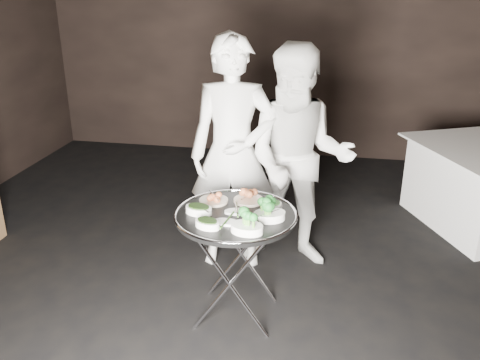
% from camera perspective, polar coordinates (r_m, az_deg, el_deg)
% --- Properties ---
extents(floor, '(6.00, 7.00, 0.05)m').
position_cam_1_polar(floor, '(3.74, -1.83, -14.45)').
color(floor, black).
rests_on(floor, ground).
extents(wall_back, '(6.00, 0.05, 3.00)m').
position_cam_1_polar(wall_back, '(6.54, 4.94, 15.69)').
color(wall_back, black).
rests_on(wall_back, floor).
extents(tray_stand, '(0.51, 0.44, 0.76)m').
position_cam_1_polar(tray_stand, '(3.43, -0.47, -9.12)').
color(tray_stand, silver).
rests_on(tray_stand, floor).
extents(serving_tray, '(0.79, 0.79, 0.04)m').
position_cam_1_polar(serving_tray, '(3.27, -0.49, -3.99)').
color(serving_tray, black).
rests_on(serving_tray, tray_stand).
extents(potato_plate_a, '(0.20, 0.20, 0.07)m').
position_cam_1_polar(potato_plate_a, '(3.42, -2.98, -1.98)').
color(potato_plate_a, beige).
rests_on(potato_plate_a, serving_tray).
extents(potato_plate_b, '(0.20, 0.20, 0.07)m').
position_cam_1_polar(potato_plate_b, '(3.43, 0.98, -1.93)').
color(potato_plate_b, beige).
rests_on(potato_plate_b, serving_tray).
extents(greens_bowl, '(0.11, 0.11, 0.06)m').
position_cam_1_polar(greens_bowl, '(3.33, 3.75, -2.77)').
color(greens_bowl, white).
rests_on(greens_bowl, serving_tray).
extents(asparagus_plate_a, '(0.18, 0.13, 0.03)m').
position_cam_1_polar(asparagus_plate_a, '(3.27, -0.36, -3.48)').
color(asparagus_plate_a, white).
rests_on(asparagus_plate_a, serving_tray).
extents(asparagus_plate_b, '(0.17, 0.11, 0.03)m').
position_cam_1_polar(asparagus_plate_b, '(3.13, -1.47, -4.67)').
color(asparagus_plate_b, white).
rests_on(asparagus_plate_b, serving_tray).
extents(spinach_bowl_a, '(0.20, 0.15, 0.07)m').
position_cam_1_polar(spinach_bowl_a, '(3.26, -4.65, -3.23)').
color(spinach_bowl_a, white).
rests_on(spinach_bowl_a, serving_tray).
extents(spinach_bowl_b, '(0.19, 0.16, 0.07)m').
position_cam_1_polar(spinach_bowl_b, '(3.09, -3.68, -4.81)').
color(spinach_bowl_b, white).
rests_on(spinach_bowl_b, serving_tray).
extents(broccoli_bowl_a, '(0.24, 0.21, 0.08)m').
position_cam_1_polar(broccoli_bowl_a, '(3.18, 3.35, -3.83)').
color(broccoli_bowl_a, white).
rests_on(broccoli_bowl_a, serving_tray).
extents(broccoli_bowl_b, '(0.22, 0.17, 0.08)m').
position_cam_1_polar(broccoli_bowl_b, '(3.02, 0.78, -5.25)').
color(broccoli_bowl_b, white).
rests_on(broccoli_bowl_b, serving_tray).
extents(serving_utensils, '(0.58, 0.41, 0.01)m').
position_cam_1_polar(serving_utensils, '(3.30, 0.02, -2.59)').
color(serving_utensils, silver).
rests_on(serving_utensils, serving_tray).
extents(waiter_left, '(0.72, 0.52, 1.83)m').
position_cam_1_polar(waiter_left, '(3.91, -0.78, 2.86)').
color(waiter_left, white).
rests_on(waiter_left, floor).
extents(waiter_right, '(0.88, 0.69, 1.76)m').
position_cam_1_polar(waiter_right, '(3.93, 6.60, 2.27)').
color(waiter_right, white).
rests_on(waiter_right, floor).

